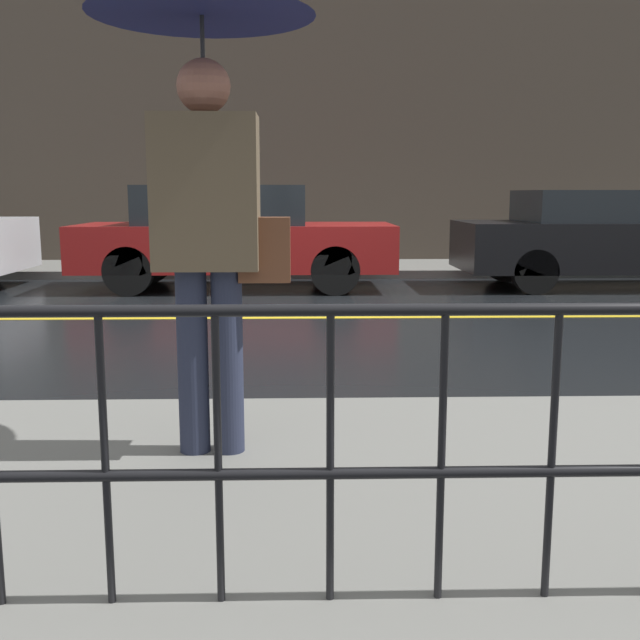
% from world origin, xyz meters
% --- Properties ---
extents(ground_plane, '(80.00, 80.00, 0.00)m').
position_xyz_m(ground_plane, '(0.00, 0.00, 0.00)').
color(ground_plane, black).
extents(sidewalk_near, '(28.00, 2.54, 0.14)m').
position_xyz_m(sidewalk_near, '(0.00, -5.06, 0.07)').
color(sidewalk_near, slate).
rests_on(sidewalk_near, ground_plane).
extents(sidewalk_far, '(28.00, 2.13, 0.14)m').
position_xyz_m(sidewalk_far, '(0.00, 4.86, 0.07)').
color(sidewalk_far, slate).
rests_on(sidewalk_far, ground_plane).
extents(lane_marking, '(25.20, 0.12, 0.01)m').
position_xyz_m(lane_marking, '(0.00, 0.00, 0.00)').
color(lane_marking, gold).
rests_on(lane_marking, ground_plane).
extents(building_storefront, '(28.00, 0.30, 6.76)m').
position_xyz_m(building_storefront, '(0.00, 6.07, 3.38)').
color(building_storefront, '#4C4238').
rests_on(building_storefront, ground_plane).
extents(railing_foreground, '(12.00, 0.04, 0.92)m').
position_xyz_m(railing_foreground, '(-0.00, -6.08, 0.71)').
color(railing_foreground, black).
rests_on(railing_foreground, sidewalk_near).
extents(pedestrian, '(1.01, 1.01, 2.23)m').
position_xyz_m(pedestrian, '(-0.34, -4.72, 1.83)').
color(pedestrian, '#23283D').
rests_on(pedestrian, sidewalk_near).
extents(car_red, '(4.50, 1.74, 1.48)m').
position_xyz_m(car_red, '(-0.89, 2.65, 0.76)').
color(car_red, maroon).
rests_on(car_red, ground_plane).
extents(car_black, '(4.53, 1.72, 1.41)m').
position_xyz_m(car_black, '(4.66, 2.65, 0.73)').
color(car_black, black).
rests_on(car_black, ground_plane).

